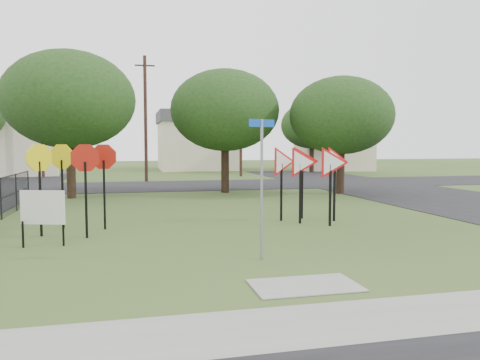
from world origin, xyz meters
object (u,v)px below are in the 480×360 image
at_px(street_name_sign, 262,180).
at_px(yield_sign_cluster, 310,166).
at_px(info_board, 43,209).
at_px(stop_sign_cluster, 73,167).

distance_m(street_name_sign, yield_sign_cluster, 5.64).
relative_size(yield_sign_cluster, info_board, 1.97).
bearing_deg(street_name_sign, info_board, 153.07).
relative_size(stop_sign_cluster, info_board, 1.83).
height_order(street_name_sign, info_board, street_name_sign).
bearing_deg(info_board, street_name_sign, -26.93).
xyz_separation_m(yield_sign_cluster, info_board, (-8.19, -2.14, -0.96)).
distance_m(yield_sign_cluster, info_board, 8.52).
xyz_separation_m(street_name_sign, yield_sign_cluster, (3.06, 4.74, 0.10)).
bearing_deg(stop_sign_cluster, yield_sign_cluster, 1.78).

